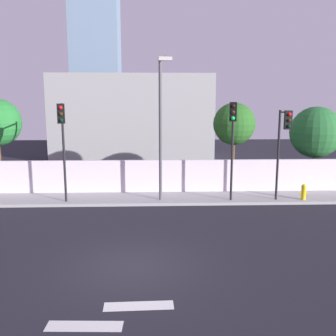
{
  "coord_description": "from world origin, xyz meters",
  "views": [
    {
      "loc": [
        0.76,
        -11.44,
        5.21
      ],
      "look_at": [
        1.41,
        6.5,
        2.03
      ],
      "focal_mm": 40.68,
      "sensor_mm": 36.0,
      "label": 1
    }
  ],
  "objects": [
    {
      "name": "traffic_light_center",
      "position": [
        7.11,
        6.99,
        3.51
      ],
      "size": [
        0.35,
        1.27,
        4.61
      ],
      "color": "black",
      "rests_on": "sidewalk"
    },
    {
      "name": "traffic_light_left",
      "position": [
        4.58,
        6.95,
        3.78
      ],
      "size": [
        0.49,
        1.4,
        5.0
      ],
      "color": "black",
      "rests_on": "sidewalk"
    },
    {
      "name": "roadside_tree_midleft",
      "position": [
        5.39,
        10.48,
        3.87
      ],
      "size": [
        2.43,
        2.43,
        5.1
      ],
      "color": "brown",
      "rests_on": "ground"
    },
    {
      "name": "ground_plane",
      "position": [
        0.0,
        0.0,
        0.0
      ],
      "size": [
        80.0,
        80.0,
        0.0
      ],
      "primitive_type": "plane",
      "color": "black"
    },
    {
      "name": "roadside_tree_midright",
      "position": [
        10.21,
        10.48,
        3.38
      ],
      "size": [
        3.0,
        3.0,
        4.88
      ],
      "color": "brown",
      "rests_on": "ground"
    },
    {
      "name": "perimeter_wall",
      "position": [
        0.0,
        9.49,
        1.05
      ],
      "size": [
        36.0,
        0.18,
        1.8
      ],
      "primitive_type": "cube",
      "color": "silver",
      "rests_on": "sidewalk"
    },
    {
      "name": "traffic_light_right",
      "position": [
        -3.59,
        6.77,
        3.75
      ],
      "size": [
        0.54,
        1.73,
        4.93
      ],
      "color": "black",
      "rests_on": "sidewalk"
    },
    {
      "name": "tower_on_skyline",
      "position": [
        -6.06,
        35.49,
        14.72
      ],
      "size": [
        5.52,
        5.0,
        29.43
      ],
      "primitive_type": "cube",
      "color": "#6D88A0",
      "rests_on": "ground"
    },
    {
      "name": "street_lamp_curbside",
      "position": [
        1.1,
        7.47,
        4.31
      ],
      "size": [
        0.62,
        2.16,
        7.03
      ],
      "color": "#4C4C51",
      "rests_on": "sidewalk"
    },
    {
      "name": "low_building_distant",
      "position": [
        -1.14,
        23.49,
        3.73
      ],
      "size": [
        14.07,
        6.0,
        7.46
      ],
      "primitive_type": "cube",
      "color": "#9D9D9D",
      "rests_on": "ground"
    },
    {
      "name": "sidewalk",
      "position": [
        0.0,
        8.2,
        0.07
      ],
      "size": [
        36.0,
        2.4,
        0.15
      ],
      "primitive_type": "cube",
      "color": "#A0A0A0",
      "rests_on": "ground"
    },
    {
      "name": "fire_hydrant",
      "position": [
        8.47,
        7.43,
        0.59
      ],
      "size": [
        0.44,
        0.26,
        0.81
      ],
      "color": "gold",
      "rests_on": "sidewalk"
    }
  ]
}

